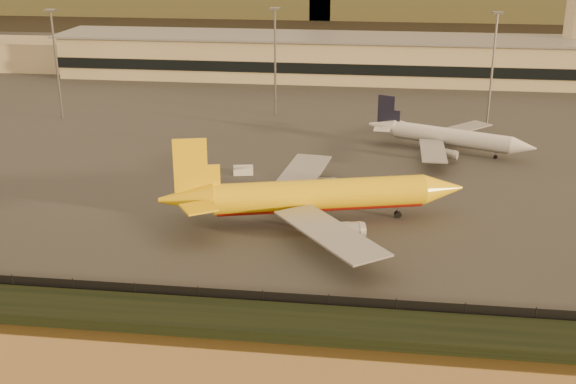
% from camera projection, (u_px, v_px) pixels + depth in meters
% --- Properties ---
extents(ground, '(900.00, 900.00, 0.00)m').
position_uv_depth(ground, '(264.00, 261.00, 100.05)').
color(ground, black).
rests_on(ground, ground).
extents(embankment, '(320.00, 7.00, 1.40)m').
position_uv_depth(embankment, '(240.00, 320.00, 84.02)').
color(embankment, black).
rests_on(embankment, ground).
extents(tarmac, '(320.00, 220.00, 0.20)m').
position_uv_depth(tarmac, '(322.00, 102.00, 188.23)').
color(tarmac, '#2D2D2D').
rests_on(tarmac, ground).
extents(perimeter_fence, '(300.00, 0.05, 2.20)m').
position_uv_depth(perimeter_fence, '(246.00, 298.00, 87.52)').
color(perimeter_fence, black).
rests_on(perimeter_fence, tarmac).
extents(terminal_building, '(202.00, 25.00, 12.60)m').
position_uv_depth(terminal_building, '(282.00, 57.00, 216.18)').
color(terminal_building, tan).
rests_on(terminal_building, tarmac).
extents(apron_light_masts, '(152.20, 12.20, 25.40)m').
position_uv_depth(apron_light_masts, '(382.00, 57.00, 162.38)').
color(apron_light_masts, slate).
rests_on(apron_light_masts, tarmac).
extents(dhl_cargo_jet, '(47.09, 45.13, 14.25)m').
position_uv_depth(dhl_cargo_jet, '(315.00, 196.00, 111.25)').
color(dhl_cargo_jet, yellow).
rests_on(dhl_cargo_jet, tarmac).
extents(white_narrowbody_jet, '(33.50, 31.63, 10.05)m').
position_uv_depth(white_narrowbody_jet, '(448.00, 137.00, 146.32)').
color(white_narrowbody_jet, silver).
rests_on(white_narrowbody_jet, tarmac).
extents(gse_vehicle_yellow, '(4.78, 3.21, 1.97)m').
position_uv_depth(gse_vehicle_yellow, '(401.00, 184.00, 125.95)').
color(gse_vehicle_yellow, yellow).
rests_on(gse_vehicle_yellow, tarmac).
extents(gse_vehicle_white, '(3.87, 2.33, 1.63)m').
position_uv_depth(gse_vehicle_white, '(243.00, 170.00, 133.59)').
color(gse_vehicle_white, silver).
rests_on(gse_vehicle_white, tarmac).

